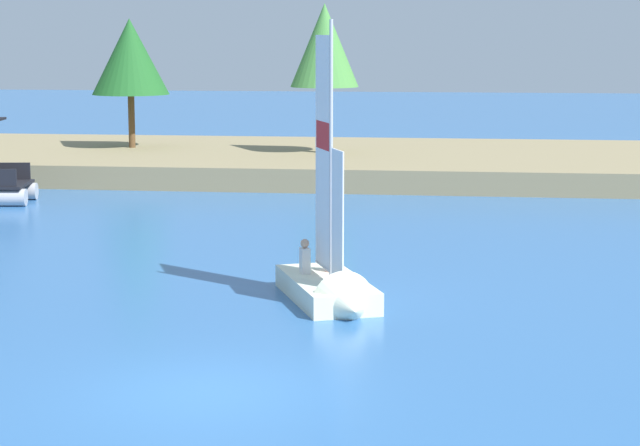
# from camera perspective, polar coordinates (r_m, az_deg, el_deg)

# --- Properties ---
(ground_plane) EXTENTS (200.00, 200.00, 0.00)m
(ground_plane) POSITION_cam_1_polar(r_m,az_deg,el_deg) (20.03, -5.37, -8.06)
(ground_plane) COLOR #2D609E
(shore_bank) EXTENTS (80.00, 13.65, 0.90)m
(shore_bank) POSITION_cam_1_polar(r_m,az_deg,el_deg) (50.50, 2.34, 2.92)
(shore_bank) COLOR #897A56
(shore_bank) RESTS_ON ground
(shoreline_tree_centre) EXTENTS (3.35, 3.35, 5.58)m
(shoreline_tree_centre) POSITION_cam_1_polar(r_m,az_deg,el_deg) (52.66, -9.07, 7.85)
(shoreline_tree_centre) COLOR brown
(shoreline_tree_centre) RESTS_ON shore_bank
(shoreline_tree_midright) EXTENTS (2.84, 2.84, 6.18)m
(shoreline_tree_midright) POSITION_cam_1_polar(r_m,az_deg,el_deg) (49.73, 0.22, 8.45)
(shoreline_tree_midright) COLOR brown
(shoreline_tree_midright) RESTS_ON shore_bank
(sailboat) EXTENTS (2.86, 4.34, 6.61)m
(sailboat) POSITION_cam_1_polar(r_m,az_deg,el_deg) (25.89, 0.68, -3.04)
(sailboat) COLOR silver
(sailboat) RESTS_ON ground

